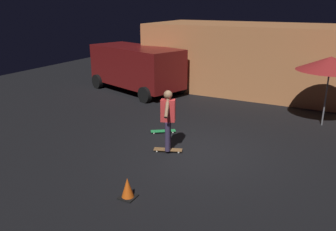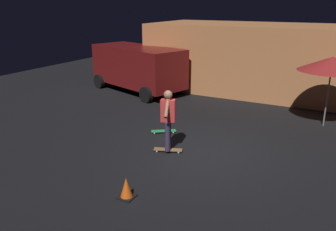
{
  "view_description": "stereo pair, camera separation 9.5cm",
  "coord_description": "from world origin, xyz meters",
  "px_view_note": "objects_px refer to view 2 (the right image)",
  "views": [
    {
      "loc": [
        3.2,
        -8.14,
        3.92
      ],
      "look_at": [
        -0.84,
        -0.36,
        1.05
      ],
      "focal_mm": 36.99,
      "sensor_mm": 36.0,
      "label": 1
    },
    {
      "loc": [
        3.28,
        -8.1,
        3.92
      ],
      "look_at": [
        -0.84,
        -0.36,
        1.05
      ],
      "focal_mm": 36.99,
      "sensor_mm": 36.0,
      "label": 2
    }
  ],
  "objects_px": {
    "traffic_cone": "(126,189)",
    "skateboard_spare": "(164,131)",
    "parked_van": "(138,66)",
    "skater": "(168,116)",
    "patio_umbrella": "(332,64)",
    "skateboard_ridden": "(168,150)"
  },
  "relations": [
    {
      "from": "skateboard_spare",
      "to": "skater",
      "type": "height_order",
      "value": "skater"
    },
    {
      "from": "skateboard_ridden",
      "to": "skater",
      "type": "xyz_separation_m",
      "value": [
        0.0,
        0.0,
        0.98
      ]
    },
    {
      "from": "patio_umbrella",
      "to": "traffic_cone",
      "type": "distance_m",
      "value": 7.76
    },
    {
      "from": "patio_umbrella",
      "to": "skateboard_ridden",
      "type": "bearing_deg",
      "value": -129.8
    },
    {
      "from": "patio_umbrella",
      "to": "skateboard_spare",
      "type": "xyz_separation_m",
      "value": [
        -4.39,
        -3.09,
        -2.02
      ]
    },
    {
      "from": "skater",
      "to": "traffic_cone",
      "type": "xyz_separation_m",
      "value": [
        0.34,
        -2.49,
        -0.83
      ]
    },
    {
      "from": "parked_van",
      "to": "skater",
      "type": "relative_size",
      "value": 2.97
    },
    {
      "from": "skateboard_spare",
      "to": "traffic_cone",
      "type": "bearing_deg",
      "value": -72.84
    },
    {
      "from": "skateboard_ridden",
      "to": "skater",
      "type": "relative_size",
      "value": 0.48
    },
    {
      "from": "skateboard_spare",
      "to": "traffic_cone",
      "type": "xyz_separation_m",
      "value": [
        1.15,
        -3.71,
        0.16
      ]
    },
    {
      "from": "parked_van",
      "to": "skateboard_spare",
      "type": "height_order",
      "value": "parked_van"
    },
    {
      "from": "parked_van",
      "to": "patio_umbrella",
      "type": "relative_size",
      "value": 2.16
    },
    {
      "from": "patio_umbrella",
      "to": "skater",
      "type": "xyz_separation_m",
      "value": [
        -3.59,
        -4.31,
        -1.04
      ]
    },
    {
      "from": "parked_van",
      "to": "traffic_cone",
      "type": "distance_m",
      "value": 9.32
    },
    {
      "from": "skateboard_ridden",
      "to": "traffic_cone",
      "type": "relative_size",
      "value": 1.74
    },
    {
      "from": "traffic_cone",
      "to": "parked_van",
      "type": "bearing_deg",
      "value": 121.18
    },
    {
      "from": "parked_van",
      "to": "traffic_cone",
      "type": "relative_size",
      "value": 10.8
    },
    {
      "from": "patio_umbrella",
      "to": "traffic_cone",
      "type": "xyz_separation_m",
      "value": [
        -3.25,
        -6.8,
        -1.86
      ]
    },
    {
      "from": "patio_umbrella",
      "to": "skater",
      "type": "distance_m",
      "value": 5.7
    },
    {
      "from": "traffic_cone",
      "to": "skateboard_spare",
      "type": "bearing_deg",
      "value": 107.16
    },
    {
      "from": "parked_van",
      "to": "skater",
      "type": "distance_m",
      "value": 7.03
    },
    {
      "from": "parked_van",
      "to": "skater",
      "type": "height_order",
      "value": "parked_van"
    }
  ]
}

